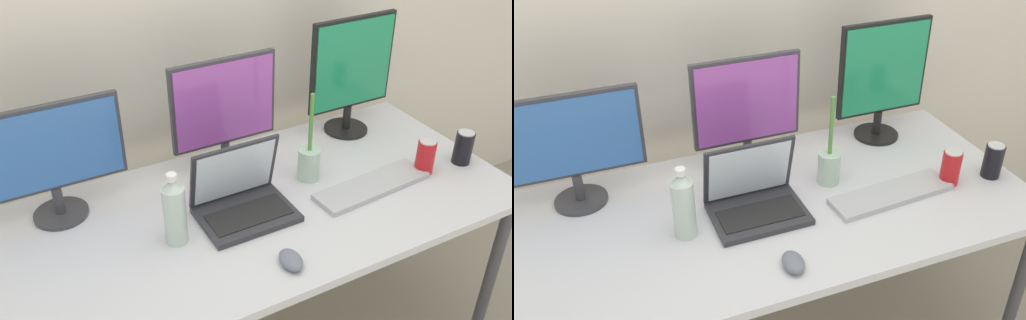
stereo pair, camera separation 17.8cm
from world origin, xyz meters
TOP-DOWN VIEW (x-y plane):
  - work_desk at (0.00, 0.00)m, footprint 1.77×0.81m
  - monitor_left at (-0.57, 0.26)m, footprint 0.46×0.17m
  - monitor_center at (0.02, 0.27)m, footprint 0.39×0.18m
  - monitor_right at (0.57, 0.28)m, footprint 0.37×0.18m
  - laptop_silver at (-0.05, -0.00)m, footprint 0.30×0.22m
  - keyboard_main at (0.40, -0.10)m, footprint 0.44×0.15m
  - mouse_by_keyboard at (-0.05, -0.29)m, footprint 0.07×0.10m
  - water_bottle at (-0.29, -0.04)m, footprint 0.07×0.07m
  - soda_can_near_keyboard at (0.63, -0.10)m, footprint 0.07×0.07m
  - soda_can_by_laptop at (0.80, -0.12)m, footprint 0.07×0.07m
  - bamboo_vase at (0.24, 0.06)m, footprint 0.08×0.08m

SIDE VIEW (x-z plane):
  - work_desk at x=0.00m, z-range 0.31..1.05m
  - keyboard_main at x=0.40m, z-range 0.74..0.76m
  - mouse_by_keyboard at x=-0.05m, z-range 0.74..0.77m
  - laptop_silver at x=-0.05m, z-range 0.68..0.91m
  - soda_can_near_keyboard at x=0.63m, z-range 0.74..0.87m
  - soda_can_by_laptop at x=0.80m, z-range 0.74..0.87m
  - bamboo_vase at x=0.24m, z-range 0.64..0.97m
  - water_bottle at x=-0.29m, z-range 0.73..0.97m
  - monitor_left at x=-0.57m, z-range 0.77..1.16m
  - monitor_center at x=0.02m, z-range 0.76..1.18m
  - monitor_right at x=0.57m, z-range 0.76..1.23m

